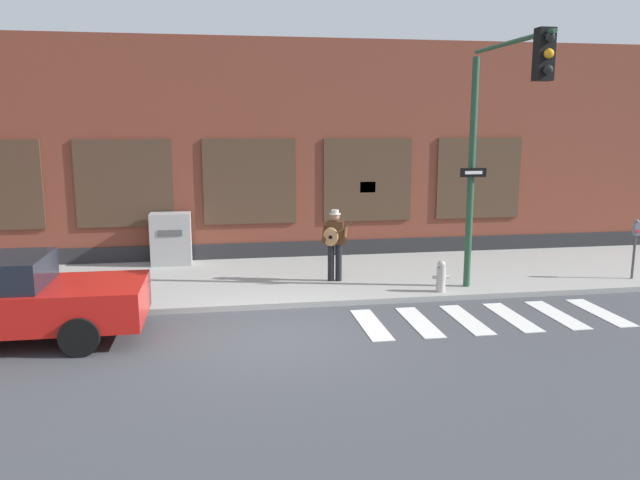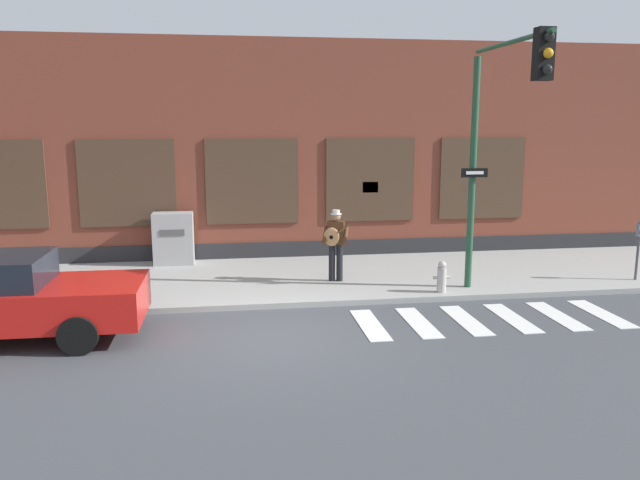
# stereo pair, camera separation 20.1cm
# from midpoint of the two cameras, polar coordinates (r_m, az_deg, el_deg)

# --- Properties ---
(ground_plane) EXTENTS (160.00, 160.00, 0.00)m
(ground_plane) POSITION_cam_midpoint_polar(r_m,az_deg,el_deg) (11.38, -5.02, -8.82)
(ground_plane) COLOR #424449
(sidewalk) EXTENTS (28.00, 4.58, 0.12)m
(sidewalk) POSITION_cam_midpoint_polar(r_m,az_deg,el_deg) (15.16, -6.19, -3.67)
(sidewalk) COLOR #9E9E99
(sidewalk) RESTS_ON ground
(building_backdrop) EXTENTS (28.00, 4.06, 6.03)m
(building_backdrop) POSITION_cam_midpoint_polar(r_m,az_deg,el_deg) (19.00, -7.12, 8.18)
(building_backdrop) COLOR brown
(building_backdrop) RESTS_ON ground
(crosswalk) EXTENTS (5.20, 1.90, 0.01)m
(crosswalk) POSITION_cam_midpoint_polar(r_m,az_deg,el_deg) (12.78, 14.77, -6.93)
(crosswalk) COLOR silver
(crosswalk) RESTS_ON ground
(red_car) EXTENTS (4.61, 2.00, 1.53)m
(red_car) POSITION_cam_midpoint_polar(r_m,az_deg,el_deg) (12.20, -27.25, -4.88)
(red_car) COLOR red
(red_car) RESTS_ON ground
(busker) EXTENTS (0.72, 0.65, 1.69)m
(busker) POSITION_cam_midpoint_polar(r_m,az_deg,el_deg) (14.55, 0.92, -0.07)
(busker) COLOR black
(busker) RESTS_ON sidewalk
(traffic_light) EXTENTS (0.60, 3.21, 5.25)m
(traffic_light) POSITION_cam_midpoint_polar(r_m,az_deg,el_deg) (13.11, 15.51, 10.15)
(traffic_light) COLOR #234C33
(traffic_light) RESTS_ON sidewalk
(parking_meter) EXTENTS (0.13, 0.11, 1.44)m
(parking_meter) POSITION_cam_midpoint_polar(r_m,az_deg,el_deg) (16.53, 26.56, 0.02)
(parking_meter) COLOR #47474C
(parking_meter) RESTS_ON sidewalk
(utility_box) EXTENTS (1.04, 0.62, 1.36)m
(utility_box) POSITION_cam_midpoint_polar(r_m,az_deg,el_deg) (16.84, -13.80, 0.10)
(utility_box) COLOR #9E9E9E
(utility_box) RESTS_ON sidewalk
(fire_hydrant) EXTENTS (0.38, 0.20, 0.70)m
(fire_hydrant) POSITION_cam_midpoint_polar(r_m,az_deg,el_deg) (13.98, 10.61, -3.29)
(fire_hydrant) COLOR #B2ADA8
(fire_hydrant) RESTS_ON sidewalk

